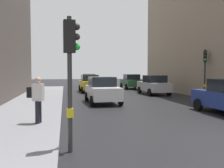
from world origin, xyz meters
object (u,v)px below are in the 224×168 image
(car_yellow_taxi, at_px, (90,83))
(car_green_estate, at_px, (131,81))
(car_silver_hatchback, at_px, (154,85))
(traffic_light_mid_street, at_px, (205,65))
(traffic_light_near_left, at_px, (70,59))
(pedestrian_with_black_backpack, at_px, (37,97))
(car_dark_suv, at_px, (89,81))
(car_white_compact, at_px, (102,90))

(car_yellow_taxi, height_order, car_green_estate, same)
(car_silver_hatchback, relative_size, car_yellow_taxi, 1.00)
(car_silver_hatchback, xyz_separation_m, car_yellow_taxi, (-5.50, 3.84, 0.00))
(traffic_light_mid_street, bearing_deg, car_yellow_taxi, 133.24)
(traffic_light_near_left, relative_size, pedestrian_with_black_backpack, 2.02)
(car_dark_suv, relative_size, car_yellow_taxi, 1.01)
(car_green_estate, bearing_deg, car_silver_hatchback, -89.19)
(car_dark_suv, bearing_deg, car_silver_hatchback, -66.50)
(traffic_light_near_left, height_order, car_green_estate, traffic_light_near_left)
(car_green_estate, bearing_deg, traffic_light_near_left, -108.97)
(car_white_compact, xyz_separation_m, car_yellow_taxi, (0.05, 9.02, 0.00))
(car_yellow_taxi, relative_size, car_green_estate, 1.01)
(car_white_compact, xyz_separation_m, car_dark_suv, (0.68, 16.40, 0.00))
(car_white_compact, xyz_separation_m, car_silver_hatchback, (5.56, 5.18, 0.00))
(traffic_light_near_left, bearing_deg, pedestrian_with_black_backpack, 110.47)
(car_white_compact, bearing_deg, car_yellow_taxi, 89.67)
(traffic_light_mid_street, relative_size, car_dark_suv, 0.88)
(traffic_light_mid_street, relative_size, car_yellow_taxi, 0.89)
(traffic_light_near_left, relative_size, car_white_compact, 0.84)
(car_dark_suv, bearing_deg, traffic_light_near_left, -96.52)
(car_white_compact, height_order, car_dark_suv, same)
(traffic_light_near_left, relative_size, car_yellow_taxi, 0.84)
(traffic_light_near_left, xyz_separation_m, car_dark_suv, (3.01, 26.30, -1.58))
(traffic_light_mid_street, distance_m, car_yellow_taxi, 11.62)
(car_silver_hatchback, bearing_deg, traffic_light_near_left, -117.60)
(car_white_compact, bearing_deg, car_silver_hatchback, 43.01)
(car_dark_suv, bearing_deg, car_white_compact, -92.36)
(traffic_light_mid_street, xyz_separation_m, car_white_compact, (-7.92, -0.65, -1.73))
(car_green_estate, height_order, pedestrian_with_black_backpack, pedestrian_with_black_backpack)
(car_silver_hatchback, xyz_separation_m, pedestrian_with_black_backpack, (-9.08, -11.88, 0.29))
(car_white_compact, distance_m, car_silver_hatchback, 7.60)
(traffic_light_near_left, xyz_separation_m, traffic_light_mid_street, (10.25, 10.55, 0.15))
(traffic_light_mid_street, height_order, car_white_compact, traffic_light_mid_street)
(traffic_light_near_left, bearing_deg, traffic_light_mid_street, 45.83)
(car_white_compact, bearing_deg, car_dark_suv, 87.64)
(pedestrian_with_black_backpack, bearing_deg, car_dark_suv, 79.69)
(traffic_light_near_left, bearing_deg, car_dark_suv, 83.48)
(car_yellow_taxi, bearing_deg, pedestrian_with_black_backpack, -102.83)
(traffic_light_mid_street, relative_size, car_white_compact, 0.89)
(traffic_light_mid_street, distance_m, pedestrian_with_black_backpack, 13.68)
(car_white_compact, distance_m, pedestrian_with_black_backpack, 7.57)
(car_dark_suv, height_order, car_green_estate, same)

